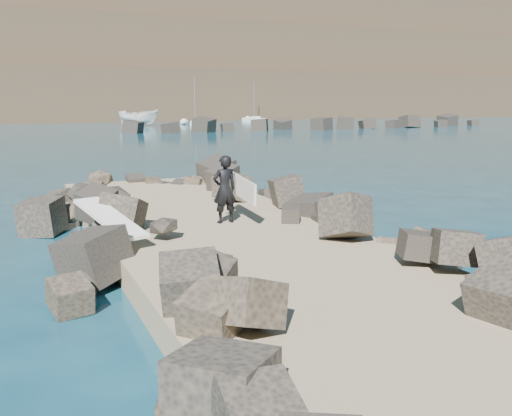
% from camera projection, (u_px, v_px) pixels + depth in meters
% --- Properties ---
extents(ground, '(800.00, 800.00, 0.00)m').
position_uv_depth(ground, '(240.00, 262.00, 13.82)').
color(ground, '#0F384C').
rests_on(ground, ground).
extents(jetty, '(6.00, 26.00, 0.60)m').
position_uv_depth(jetty, '(275.00, 272.00, 11.97)').
color(jetty, '#8C7759').
rests_on(jetty, ground).
extents(riprap_left, '(2.60, 22.00, 1.00)m').
position_uv_depth(riprap_left, '(132.00, 273.00, 11.24)').
color(riprap_left, black).
rests_on(riprap_left, ground).
extents(riprap_right, '(2.60, 22.00, 1.00)m').
position_uv_depth(riprap_right, '(376.00, 244.00, 13.52)').
color(riprap_right, black).
rests_on(riprap_right, ground).
extents(breakwater_secondary, '(52.00, 4.00, 1.20)m').
position_uv_depth(breakwater_secondary, '(328.00, 125.00, 76.99)').
color(breakwater_secondary, black).
rests_on(breakwater_secondary, ground).
extents(headland, '(360.00, 140.00, 32.00)m').
position_uv_depth(headland, '(58.00, 56.00, 158.88)').
color(headland, '#2D4919').
rests_on(headland, ground).
extents(surfboard_resting, '(1.39, 2.63, 0.09)m').
position_uv_depth(surfboard_resting, '(110.00, 223.00, 13.29)').
color(surfboard_resting, white).
rests_on(surfboard_resting, riprap_left).
extents(boat_imported, '(6.72, 5.37, 2.47)m').
position_uv_depth(boat_imported, '(138.00, 118.00, 87.63)').
color(boat_imported, white).
rests_on(boat_imported, ground).
extents(surfer_with_board, '(0.87, 2.26, 1.82)m').
position_uv_depth(surfer_with_board, '(227.00, 189.00, 15.26)').
color(surfer_with_board, black).
rests_on(surfer_with_board, jetty).
extents(sailboat_d, '(3.32, 6.33, 7.59)m').
position_uv_depth(sailboat_d, '(195.00, 123.00, 89.82)').
color(sailboat_d, white).
rests_on(sailboat_d, ground).
extents(sailboat_f, '(2.56, 6.24, 7.45)m').
position_uv_depth(sailboat_f, '(254.00, 120.00, 105.44)').
color(sailboat_f, white).
rests_on(sailboat_f, ground).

